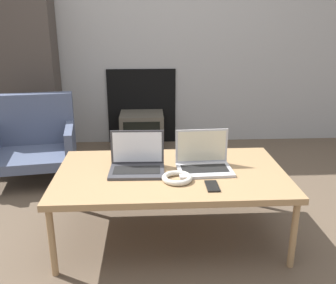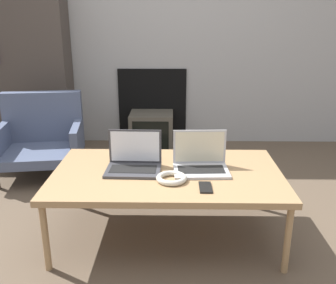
{
  "view_description": "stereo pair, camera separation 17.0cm",
  "coord_description": "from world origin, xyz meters",
  "px_view_note": "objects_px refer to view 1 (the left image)",
  "views": [
    {
      "loc": [
        -0.13,
        -1.89,
        1.29
      ],
      "look_at": [
        0.0,
        0.44,
        0.51
      ],
      "focal_mm": 40.0,
      "sensor_mm": 36.0,
      "label": 1
    },
    {
      "loc": [
        0.04,
        -1.89,
        1.29
      ],
      "look_at": [
        0.0,
        0.44,
        0.51
      ],
      "focal_mm": 40.0,
      "sensor_mm": 36.0,
      "label": 2
    }
  ],
  "objects_px": {
    "laptop_left": "(137,162)",
    "headphones": "(177,178)",
    "phone": "(212,186)",
    "tv": "(142,131)",
    "armchair": "(33,139)",
    "laptop_right": "(203,161)"
  },
  "relations": [
    {
      "from": "laptop_left",
      "to": "laptop_right",
      "type": "distance_m",
      "value": 0.4
    },
    {
      "from": "laptop_left",
      "to": "headphones",
      "type": "relative_size",
      "value": 1.89
    },
    {
      "from": "headphones",
      "to": "laptop_right",
      "type": "bearing_deg",
      "value": 44.09
    },
    {
      "from": "laptop_right",
      "to": "armchair",
      "type": "bearing_deg",
      "value": 141.33
    },
    {
      "from": "armchair",
      "to": "phone",
      "type": "bearing_deg",
      "value": -51.05
    },
    {
      "from": "phone",
      "to": "armchair",
      "type": "xyz_separation_m",
      "value": [
        -1.29,
        1.2,
        -0.1
      ]
    },
    {
      "from": "headphones",
      "to": "phone",
      "type": "xyz_separation_m",
      "value": [
        0.18,
        -0.09,
        -0.01
      ]
    },
    {
      "from": "tv",
      "to": "armchair",
      "type": "height_order",
      "value": "armchair"
    },
    {
      "from": "laptop_left",
      "to": "armchair",
      "type": "bearing_deg",
      "value": 134.94
    },
    {
      "from": "laptop_left",
      "to": "tv",
      "type": "distance_m",
      "value": 1.65
    },
    {
      "from": "laptop_right",
      "to": "tv",
      "type": "bearing_deg",
      "value": 100.98
    },
    {
      "from": "headphones",
      "to": "laptop_left",
      "type": "bearing_deg",
      "value": 143.74
    },
    {
      "from": "headphones",
      "to": "tv",
      "type": "bearing_deg",
      "value": 96.99
    },
    {
      "from": "headphones",
      "to": "tv",
      "type": "height_order",
      "value": "headphones"
    },
    {
      "from": "laptop_right",
      "to": "phone",
      "type": "relative_size",
      "value": 2.43
    },
    {
      "from": "headphones",
      "to": "armchair",
      "type": "height_order",
      "value": "armchair"
    },
    {
      "from": "laptop_left",
      "to": "armchair",
      "type": "relative_size",
      "value": 0.44
    },
    {
      "from": "headphones",
      "to": "tv",
      "type": "distance_m",
      "value": 1.82
    },
    {
      "from": "phone",
      "to": "tv",
      "type": "distance_m",
      "value": 1.94
    },
    {
      "from": "laptop_left",
      "to": "phone",
      "type": "bearing_deg",
      "value": -30.83
    },
    {
      "from": "laptop_right",
      "to": "headphones",
      "type": "relative_size",
      "value": 1.91
    },
    {
      "from": "laptop_right",
      "to": "tv",
      "type": "xyz_separation_m",
      "value": [
        -0.39,
        1.63,
        -0.29
      ]
    }
  ]
}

